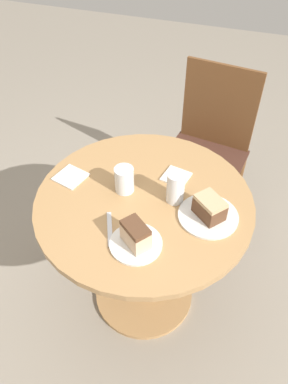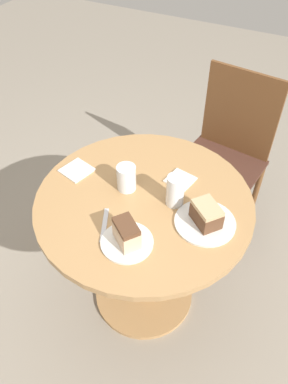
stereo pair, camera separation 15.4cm
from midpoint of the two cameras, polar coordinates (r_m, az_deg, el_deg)
The scene contains 12 objects.
ground_plane at distance 2.18m, azimuth 2.10°, elevation -15.30°, with size 8.00×8.00×0.00m, color gray.
table at distance 1.72m, azimuth 2.57°, elevation -5.94°, with size 0.92×0.92×0.76m.
chair at distance 2.31m, azimuth 14.18°, elevation 5.82°, with size 0.52×0.50×0.95m.
plate_near at distance 1.41m, azimuth 0.54°, elevation -7.83°, with size 0.20×0.20×0.01m.
plate_far at distance 1.51m, azimuth 12.19°, elevation -4.72°, with size 0.24×0.24×0.01m.
cake_slice_near at distance 1.37m, azimuth 0.56°, elevation -6.46°, with size 0.13×0.12×0.10m.
cake_slice_far at distance 1.47m, azimuth 12.48°, elevation -3.46°, with size 0.14×0.14×0.09m.
glass_lemonade at distance 1.52m, azimuth 7.69°, elevation -0.10°, with size 0.07×0.07×0.14m.
glass_water at distance 1.58m, azimuth 0.09°, elevation 1.91°, with size 0.08×0.08×0.12m.
napkin_stack at distance 1.71m, azimuth -7.70°, elevation 3.20°, with size 0.15×0.15×0.01m.
fork at distance 1.47m, azimuth -3.06°, elevation -5.20°, with size 0.09×0.17×0.00m.
napkin_side at distance 1.66m, azimuth 8.21°, elevation 1.72°, with size 0.13×0.13×0.01m.
Camera 2 is at (0.50, -0.98, 1.88)m, focal length 35.00 mm.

